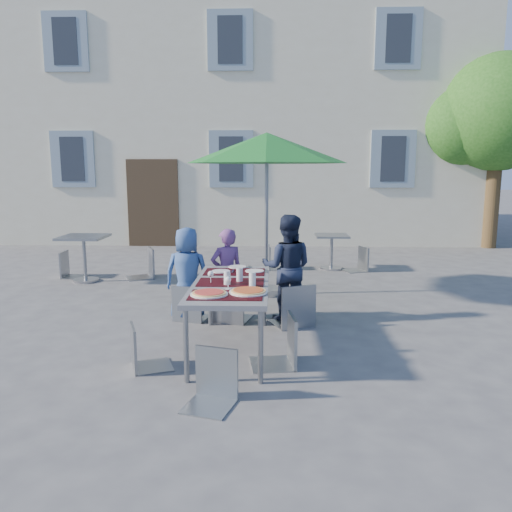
{
  "coord_description": "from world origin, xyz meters",
  "views": [
    {
      "loc": [
        1.04,
        -5.15,
        1.94
      ],
      "look_at": [
        0.84,
        0.94,
        0.88
      ],
      "focal_mm": 35.0,
      "sensor_mm": 36.0,
      "label": 1
    }
  ],
  "objects_px": {
    "bg_chair_r_0": "(145,245)",
    "child_1": "(227,273)",
    "bg_chair_l_0": "(69,249)",
    "chair_2": "(295,279)",
    "bg_chair_r_1": "(360,245)",
    "pizza_near_right": "(248,291)",
    "pizza_near_left": "(209,293)",
    "child_2": "(287,268)",
    "chair_4": "(282,311)",
    "chair_1": "(229,276)",
    "child_0": "(187,274)",
    "cafe_table_0": "(84,249)",
    "chair_3": "(142,321)",
    "cafe_table_1": "(332,247)",
    "chair_5": "(212,346)",
    "patio_umbrella": "(267,149)",
    "dining_table": "(231,287)",
    "bg_chair_l_1": "(274,243)",
    "chair_0": "(189,281)"
  },
  "relations": [
    {
      "from": "pizza_near_left",
      "to": "pizza_near_right",
      "type": "relative_size",
      "value": 0.96
    },
    {
      "from": "bg_chair_r_1",
      "to": "patio_umbrella",
      "type": "bearing_deg",
      "value": -133.04
    },
    {
      "from": "bg_chair_l_0",
      "to": "bg_chair_r_0",
      "type": "bearing_deg",
      "value": 0.03
    },
    {
      "from": "pizza_near_left",
      "to": "chair_2",
      "type": "relative_size",
      "value": 0.35
    },
    {
      "from": "child_2",
      "to": "chair_5",
      "type": "distance_m",
      "value": 2.52
    },
    {
      "from": "chair_0",
      "to": "dining_table",
      "type": "bearing_deg",
      "value": -58.89
    },
    {
      "from": "bg_chair_l_0",
      "to": "bg_chair_l_1",
      "type": "distance_m",
      "value": 3.84
    },
    {
      "from": "child_0",
      "to": "dining_table",
      "type": "bearing_deg",
      "value": 125.02
    },
    {
      "from": "dining_table",
      "to": "pizza_near_left",
      "type": "xyz_separation_m",
      "value": [
        -0.16,
        -0.55,
        0.07
      ]
    },
    {
      "from": "pizza_near_right",
      "to": "chair_4",
      "type": "height_order",
      "value": "chair_4"
    },
    {
      "from": "bg_chair_r_0",
      "to": "bg_chair_l_1",
      "type": "height_order",
      "value": "bg_chair_r_0"
    },
    {
      "from": "chair_3",
      "to": "bg_chair_r_0",
      "type": "height_order",
      "value": "bg_chair_r_0"
    },
    {
      "from": "pizza_near_right",
      "to": "child_0",
      "type": "distance_m",
      "value": 1.81
    },
    {
      "from": "chair_4",
      "to": "bg_chair_l_0",
      "type": "xyz_separation_m",
      "value": [
        -3.8,
        4.04,
        -0.04
      ]
    },
    {
      "from": "dining_table",
      "to": "patio_umbrella",
      "type": "height_order",
      "value": "patio_umbrella"
    },
    {
      "from": "child_1",
      "to": "chair_2",
      "type": "relative_size",
      "value": 1.14
    },
    {
      "from": "bg_chair_r_0",
      "to": "child_1",
      "type": "bearing_deg",
      "value": -54.74
    },
    {
      "from": "chair_5",
      "to": "bg_chair_r_0",
      "type": "bearing_deg",
      "value": 110.31
    },
    {
      "from": "chair_3",
      "to": "dining_table",
      "type": "bearing_deg",
      "value": 33.68
    },
    {
      "from": "child_2",
      "to": "chair_4",
      "type": "bearing_deg",
      "value": 92.76
    },
    {
      "from": "child_2",
      "to": "bg_chair_r_1",
      "type": "bearing_deg",
      "value": -108.77
    },
    {
      "from": "child_1",
      "to": "bg_chair_r_1",
      "type": "height_order",
      "value": "child_1"
    },
    {
      "from": "pizza_near_left",
      "to": "bg_chair_l_0",
      "type": "bearing_deg",
      "value": 126.52
    },
    {
      "from": "chair_3",
      "to": "bg_chair_l_1",
      "type": "bearing_deg",
      "value": 75.5
    },
    {
      "from": "bg_chair_l_0",
      "to": "chair_1",
      "type": "bearing_deg",
      "value": -39.73
    },
    {
      "from": "child_2",
      "to": "chair_0",
      "type": "relative_size",
      "value": 1.53
    },
    {
      "from": "chair_3",
      "to": "bg_chair_l_0",
      "type": "xyz_separation_m",
      "value": [
        -2.43,
        4.18,
        0.04
      ]
    },
    {
      "from": "child_0",
      "to": "child_2",
      "type": "bearing_deg",
      "value": -174.01
    },
    {
      "from": "pizza_near_left",
      "to": "pizza_near_right",
      "type": "distance_m",
      "value": 0.39
    },
    {
      "from": "bg_chair_r_1",
      "to": "dining_table",
      "type": "bearing_deg",
      "value": -115.89
    },
    {
      "from": "child_1",
      "to": "chair_1",
      "type": "xyz_separation_m",
      "value": [
        0.05,
        -0.2,
        0.02
      ]
    },
    {
      "from": "cafe_table_1",
      "to": "bg_chair_l_1",
      "type": "distance_m",
      "value": 1.13
    },
    {
      "from": "chair_3",
      "to": "bg_chair_l_0",
      "type": "distance_m",
      "value": 4.84
    },
    {
      "from": "pizza_near_right",
      "to": "cafe_table_1",
      "type": "bearing_deg",
      "value": 74.41
    },
    {
      "from": "child_1",
      "to": "patio_umbrella",
      "type": "bearing_deg",
      "value": -135.06
    },
    {
      "from": "dining_table",
      "to": "cafe_table_0",
      "type": "distance_m",
      "value": 4.34
    },
    {
      "from": "chair_4",
      "to": "bg_chair_r_1",
      "type": "distance_m",
      "value": 5.04
    },
    {
      "from": "pizza_near_left",
      "to": "chair_5",
      "type": "height_order",
      "value": "chair_5"
    },
    {
      "from": "chair_2",
      "to": "chair_5",
      "type": "distance_m",
      "value": 2.24
    },
    {
      "from": "child_0",
      "to": "bg_chair_l_0",
      "type": "xyz_separation_m",
      "value": [
        -2.6,
        2.51,
        -0.08
      ]
    },
    {
      "from": "pizza_near_right",
      "to": "child_2",
      "type": "relative_size",
      "value": 0.28
    },
    {
      "from": "patio_umbrella",
      "to": "child_1",
      "type": "bearing_deg",
      "value": -111.82
    },
    {
      "from": "pizza_near_right",
      "to": "cafe_table_0",
      "type": "bearing_deg",
      "value": 129.21
    },
    {
      "from": "patio_umbrella",
      "to": "child_2",
      "type": "bearing_deg",
      "value": -77.82
    },
    {
      "from": "pizza_near_right",
      "to": "pizza_near_left",
      "type": "bearing_deg",
      "value": -165.78
    },
    {
      "from": "bg_chair_l_0",
      "to": "chair_2",
      "type": "bearing_deg",
      "value": -35.02
    },
    {
      "from": "chair_2",
      "to": "bg_chair_l_0",
      "type": "bearing_deg",
      "value": 144.98
    },
    {
      "from": "child_1",
      "to": "chair_2",
      "type": "height_order",
      "value": "child_1"
    },
    {
      "from": "chair_3",
      "to": "cafe_table_1",
      "type": "distance_m",
      "value": 5.65
    },
    {
      "from": "chair_4",
      "to": "cafe_table_0",
      "type": "bearing_deg",
      "value": 132.51
    }
  ]
}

